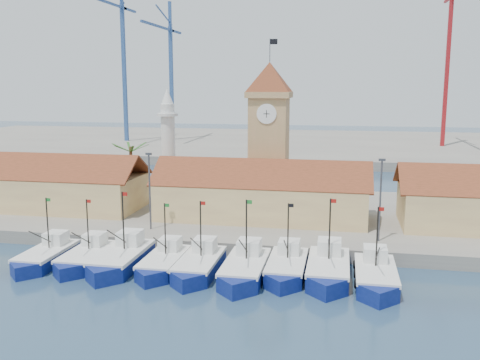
% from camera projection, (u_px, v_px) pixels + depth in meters
% --- Properties ---
extents(ground, '(400.00, 400.00, 0.00)m').
position_uv_depth(ground, '(229.00, 285.00, 49.26)').
color(ground, '#1C2C4A').
rests_on(ground, ground).
extents(quay, '(140.00, 32.00, 1.50)m').
position_uv_depth(quay, '(266.00, 216.00, 72.32)').
color(quay, gray).
rests_on(quay, ground).
extents(terminal, '(240.00, 80.00, 2.00)m').
position_uv_depth(terminal, '(308.00, 145.00, 155.40)').
color(terminal, gray).
rests_on(terminal, ground).
extents(boat_0, '(3.48, 9.54, 7.22)m').
position_uv_depth(boat_0, '(45.00, 258.00, 54.77)').
color(boat_0, navy).
rests_on(boat_0, ground).
extents(boat_1, '(3.44, 9.42, 7.13)m').
position_uv_depth(boat_1, '(85.00, 259.00, 54.47)').
color(boat_1, navy).
rests_on(boat_1, ground).
extents(boat_2, '(3.91, 10.71, 8.10)m').
position_uv_depth(boat_2, '(121.00, 260.00, 53.63)').
color(boat_2, navy).
rests_on(boat_2, ground).
extents(boat_3, '(3.42, 9.37, 7.09)m').
position_uv_depth(boat_3, '(163.00, 264.00, 52.82)').
color(boat_3, navy).
rests_on(boat_3, ground).
extents(boat_4, '(3.63, 9.93, 7.52)m').
position_uv_depth(boat_4, '(199.00, 267.00, 51.96)').
color(boat_4, navy).
rests_on(boat_4, ground).
extents(boat_5, '(3.83, 10.48, 7.93)m').
position_uv_depth(boat_5, '(245.00, 270.00, 50.76)').
color(boat_5, navy).
rests_on(boat_5, ground).
extents(boat_6, '(3.58, 9.81, 7.42)m').
position_uv_depth(boat_6, '(286.00, 269.00, 51.39)').
color(boat_6, navy).
rests_on(boat_6, ground).
extents(boat_7, '(3.89, 10.66, 8.07)m').
position_uv_depth(boat_7, '(328.00, 271.00, 50.59)').
color(boat_7, navy).
rests_on(boat_7, ground).
extents(boat_8, '(3.70, 10.15, 7.68)m').
position_uv_depth(boat_8, '(376.00, 278.00, 48.85)').
color(boat_8, navy).
rests_on(boat_8, ground).
extents(hall_left, '(31.20, 10.13, 7.61)m').
position_uv_depth(hall_left, '(33.00, 189.00, 73.86)').
color(hall_left, '#E8CB7F').
rests_on(hall_left, quay).
extents(hall_center, '(27.04, 10.13, 7.61)m').
position_uv_depth(hall_center, '(262.00, 198.00, 67.89)').
color(hall_center, '#E8CB7F').
rests_on(hall_center, quay).
extents(clock_tower, '(5.80, 5.80, 22.70)m').
position_uv_depth(clock_tower, '(269.00, 132.00, 72.28)').
color(clock_tower, tan).
rests_on(clock_tower, quay).
extents(minaret, '(3.00, 3.00, 16.30)m').
position_uv_depth(minaret, '(168.00, 144.00, 77.41)').
color(minaret, silver).
rests_on(minaret, quay).
extents(palm_tree, '(5.60, 5.03, 8.39)m').
position_uv_depth(palm_tree, '(131.00, 169.00, 77.02)').
color(palm_tree, brown).
rests_on(palm_tree, quay).
extents(lamp_posts, '(80.70, 0.25, 9.03)m').
position_uv_depth(lamp_posts, '(256.00, 191.00, 59.62)').
color(lamp_posts, '#3F3F44').
rests_on(lamp_posts, quay).
extents(crane_blue_far, '(1.00, 35.15, 45.77)m').
position_uv_depth(crane_blue_far, '(121.00, 51.00, 151.24)').
color(crane_blue_far, '#2D4F8A').
rests_on(crane_blue_far, terminal).
extents(crane_blue_near, '(1.00, 32.93, 39.92)m').
position_uv_depth(crane_blue_near, '(169.00, 64.00, 155.52)').
color(crane_blue_near, '#2D4F8A').
rests_on(crane_blue_near, terminal).
extents(crane_red_right, '(1.00, 35.46, 46.61)m').
position_uv_depth(crane_red_right, '(450.00, 46.00, 137.44)').
color(crane_red_right, maroon).
rests_on(crane_red_right, terminal).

